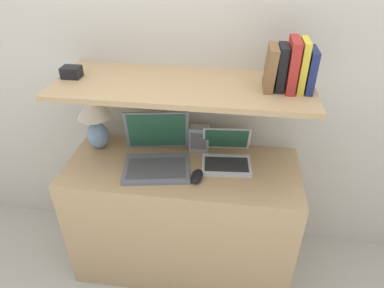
% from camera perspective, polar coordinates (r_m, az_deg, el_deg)
% --- Properties ---
extents(wall_back, '(6.00, 0.05, 2.40)m').
position_cam_1_polar(wall_back, '(1.97, -0.32, 12.29)').
color(wall_back, beige).
rests_on(wall_back, ground_plane).
extents(desk, '(1.29, 0.54, 0.77)m').
position_cam_1_polar(desk, '(2.14, -1.55, -12.02)').
color(desk, tan).
rests_on(desk, ground_plane).
extents(back_riser, '(1.29, 0.04, 1.20)m').
position_cam_1_polar(back_riser, '(2.22, -0.44, -2.82)').
color(back_riser, beige).
rests_on(back_riser, ground_plane).
extents(shelf, '(1.29, 0.48, 0.03)m').
position_cam_1_polar(shelf, '(1.72, -1.60, 9.64)').
color(shelf, tan).
rests_on(shelf, back_riser).
extents(table_lamp, '(0.19, 0.19, 0.35)m').
position_cam_1_polar(table_lamp, '(2.02, -15.94, 4.56)').
color(table_lamp, '#7593B2').
rests_on(table_lamp, desk).
extents(laptop_large, '(0.41, 0.39, 0.28)m').
position_cam_1_polar(laptop_large, '(1.88, -5.89, -1.86)').
color(laptop_large, slate).
rests_on(laptop_large, desk).
extents(laptop_small, '(0.29, 0.28, 0.18)m').
position_cam_1_polar(laptop_small, '(1.91, 5.75, -2.05)').
color(laptop_small, silver).
rests_on(laptop_small, desk).
extents(computer_mouse, '(0.07, 0.12, 0.04)m').
position_cam_1_polar(computer_mouse, '(1.79, 0.83, -5.38)').
color(computer_mouse, black).
rests_on(computer_mouse, desk).
extents(router_box, '(0.11, 0.07, 0.15)m').
position_cam_1_polar(router_box, '(1.99, 1.22, 0.98)').
color(router_box, gray).
rests_on(router_box, desk).
extents(book_navy, '(0.03, 0.15, 0.20)m').
position_cam_1_polar(book_navy, '(1.69, 19.14, 11.55)').
color(book_navy, navy).
rests_on(book_navy, shelf).
extents(book_yellow, '(0.03, 0.14, 0.24)m').
position_cam_1_polar(book_yellow, '(1.68, 17.90, 12.32)').
color(book_yellow, gold).
rests_on(book_yellow, shelf).
extents(book_red, '(0.04, 0.17, 0.24)m').
position_cam_1_polar(book_red, '(1.67, 16.36, 12.52)').
color(book_red, '#A82823').
rests_on(book_red, shelf).
extents(book_black, '(0.04, 0.13, 0.21)m').
position_cam_1_polar(book_black, '(1.67, 14.67, 12.22)').
color(book_black, black).
rests_on(book_black, shelf).
extents(book_brown, '(0.05, 0.16, 0.20)m').
position_cam_1_polar(book_brown, '(1.67, 12.97, 12.27)').
color(book_brown, brown).
rests_on(book_brown, shelf).
extents(shelf_gadget, '(0.09, 0.07, 0.06)m').
position_cam_1_polar(shelf_gadget, '(1.88, -19.44, 11.23)').
color(shelf_gadget, black).
rests_on(shelf_gadget, shelf).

